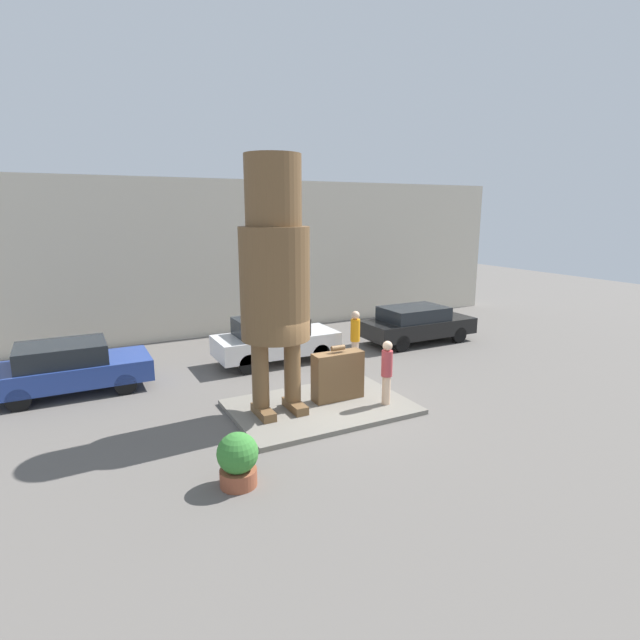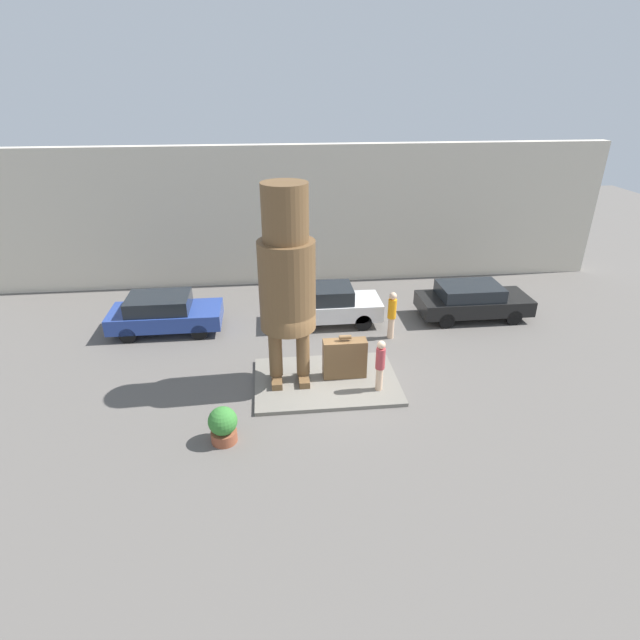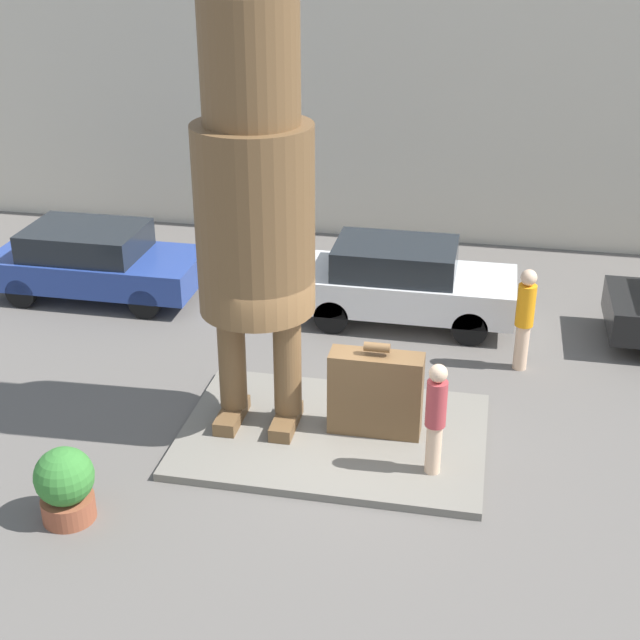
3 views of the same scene
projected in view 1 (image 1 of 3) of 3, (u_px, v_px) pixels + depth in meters
The scene contains 11 objects.
ground_plane at pixel (321, 409), 12.93m from camera, with size 60.00×60.00×0.00m, color #605B56.
pedestal at pixel (321, 407), 12.92m from camera, with size 4.53×3.11×0.12m.
building_backdrop at pixel (216, 259), 20.19m from camera, with size 28.00×0.60×6.25m.
statue_figure at pixel (275, 267), 11.73m from camera, with size 1.67×1.67×6.17m.
giant_suitcase at pixel (338, 376), 13.18m from camera, with size 1.38×0.46×1.47m.
tourist at pixel (387, 370), 12.78m from camera, with size 0.29×0.29×1.69m.
parked_car_blue at pixel (69, 367), 13.94m from camera, with size 4.16×1.85×1.45m.
parked_car_white at pixel (275, 339), 16.75m from camera, with size 4.11×1.73×1.55m.
parked_car_black at pixel (417, 323), 19.34m from camera, with size 4.41×1.84×1.41m.
planter_pot at pixel (238, 459), 9.25m from camera, with size 0.78×0.78×1.04m.
worker_hivis at pixel (355, 336), 16.40m from camera, with size 0.31×0.31×1.84m.
Camera 1 is at (-5.60, -10.76, 5.05)m, focal length 28.00 mm.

